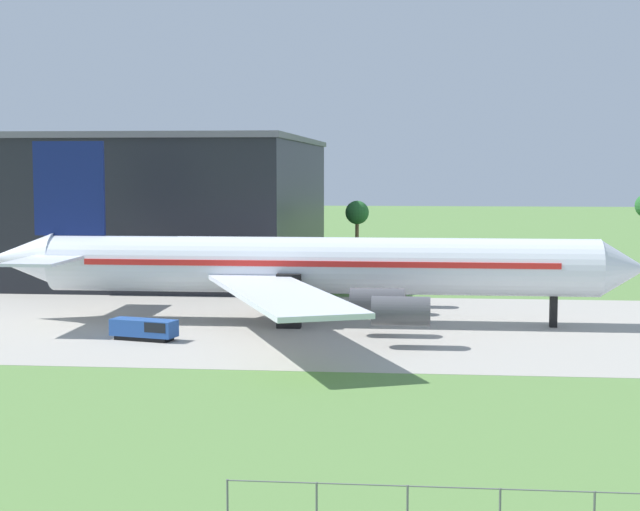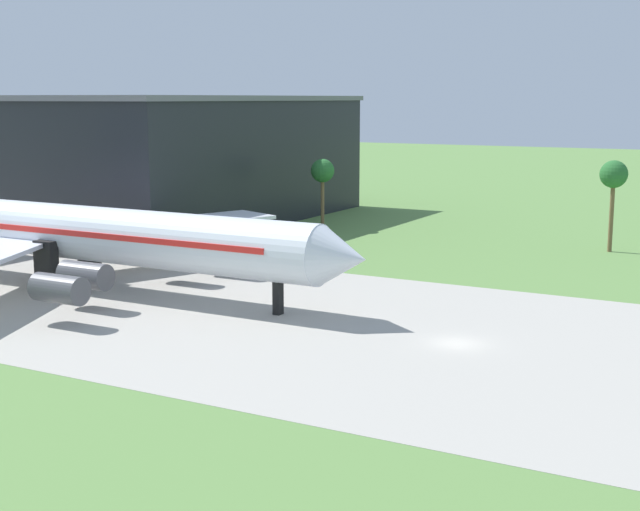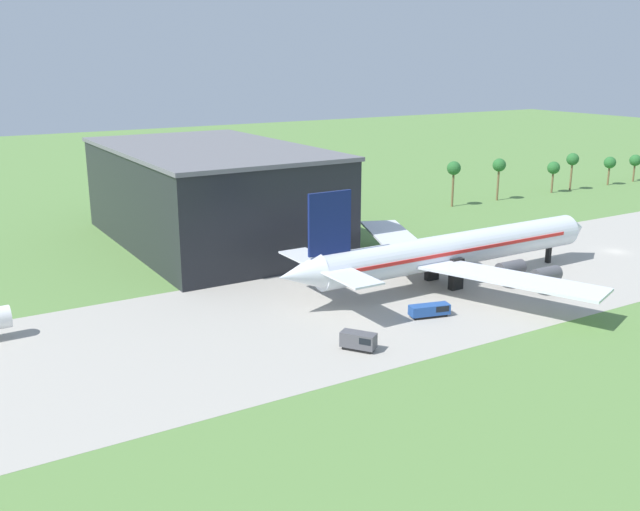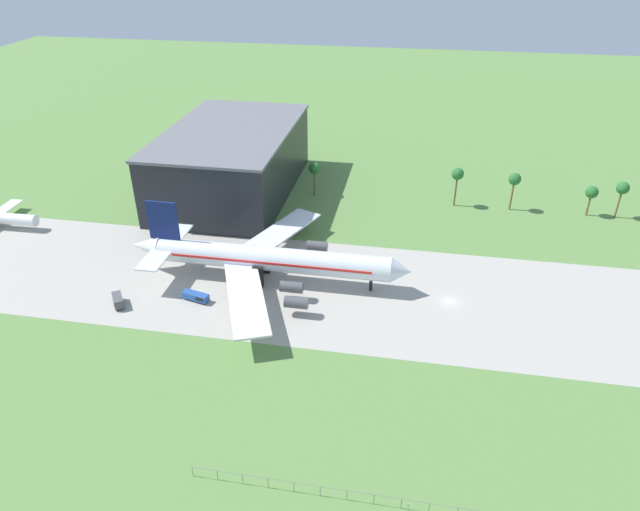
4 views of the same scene
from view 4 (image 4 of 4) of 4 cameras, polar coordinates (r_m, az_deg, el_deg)
The scene contains 9 objects.
ground_plane at distance 132.64m, azimuth 12.85°, elevation -4.50°, with size 600.00×600.00×0.00m, color #5B8442.
taxiway_strip at distance 132.64m, azimuth 12.85°, elevation -4.49°, with size 320.00×44.00×0.02m.
jet_airliner at distance 134.29m, azimuth -5.33°, elevation -0.33°, with size 67.37×59.09×18.56m.
baggage_tug at distance 134.94m, azimuth -19.54°, elevation -4.30°, with size 4.35×5.06×2.44m.
fuel_truck at distance 131.96m, azimuth -12.24°, elevation -4.06°, with size 6.52×3.46×1.94m.
perimeter_fence at distance 91.45m, azimuth 13.61°, elevation -23.54°, with size 80.10×0.10×2.10m.
no_stopping_sign at distance 91.06m, azimuth 8.82°, elevation -23.56°, with size 0.44×0.08×1.68m.
terminal_building at distance 181.41m, azimuth -8.79°, elevation 9.35°, with size 36.72×61.20×20.27m.
palm_tree_row at distance 178.90m, azimuth 22.45°, elevation 6.38°, with size 121.92×3.60×11.98m.
Camera 4 is at (-10.29, -109.49, 74.16)m, focal length 32.00 mm.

